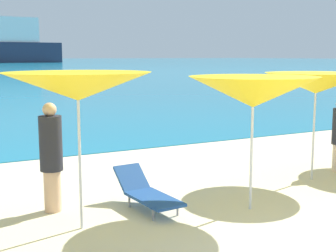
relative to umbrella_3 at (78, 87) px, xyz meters
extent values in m
cube|color=beige|center=(2.61, 6.21, -2.28)|extent=(50.00, 100.00, 0.30)
cylinder|color=silver|center=(0.00, 0.00, -1.01)|extent=(0.04, 0.04, 2.24)
cone|color=yellow|center=(0.00, 0.00, 0.00)|extent=(2.36, 2.36, 0.41)
sphere|color=silver|center=(0.00, 0.00, 0.13)|extent=(0.07, 0.07, 0.07)
cylinder|color=silver|center=(2.80, -0.46, -1.08)|extent=(0.04, 0.04, 2.11)
cone|color=yellow|center=(2.80, -0.46, -0.15)|extent=(2.24, 2.24, 0.51)
sphere|color=silver|center=(2.80, -0.46, 0.01)|extent=(0.07, 0.07, 0.07)
cylinder|color=silver|center=(5.12, 0.47, -1.07)|extent=(0.04, 0.04, 2.12)
cone|color=yellow|center=(5.12, 0.47, -0.11)|extent=(2.31, 2.31, 0.42)
sphere|color=silver|center=(5.12, 0.47, 0.02)|extent=(0.07, 0.07, 0.07)
cube|color=#1E478C|center=(1.29, 0.16, -1.91)|extent=(0.64, 1.18, 0.05)
cube|color=#1E478C|center=(1.22, 0.94, -1.72)|extent=(0.55, 0.51, 0.41)
cylinder|color=gray|center=(1.09, -0.22, -2.03)|extent=(0.04, 0.04, 0.20)
cylinder|color=gray|center=(1.55, -0.18, -2.03)|extent=(0.04, 0.04, 0.20)
cylinder|color=gray|center=(1.02, 0.58, -2.03)|extent=(0.04, 0.04, 0.20)
cylinder|color=gray|center=(1.48, 0.62, -2.03)|extent=(0.04, 0.04, 0.20)
cylinder|color=#DBAA84|center=(-0.18, 0.99, -1.78)|extent=(0.28, 0.28, 0.70)
cylinder|color=#26262D|center=(-0.18, 0.99, -0.98)|extent=(0.37, 0.37, 0.91)
sphere|color=#DBAA84|center=(-0.18, 0.99, -0.42)|extent=(0.23, 0.23, 0.23)
camera|label=1|loc=(-1.96, -6.53, 0.44)|focal=49.78mm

